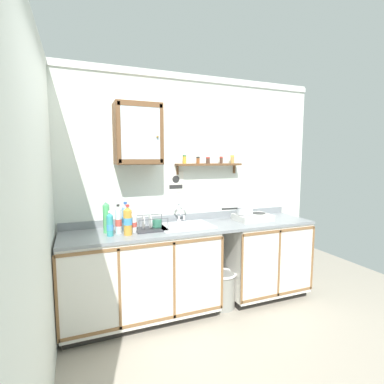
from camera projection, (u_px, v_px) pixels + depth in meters
The scene contains 22 objects.
floor at pixel (206, 321), 2.98m from camera, with size 5.79×5.79×0.00m, color #9E9384.
back_wall at pixel (185, 188), 3.40m from camera, with size 3.39×0.07×2.61m.
side_wall_left at pixel (40, 210), 2.03m from camera, with size 0.05×3.39×2.61m, color silver.
lower_cabinet_run at pixel (141, 277), 2.98m from camera, with size 1.57×0.61×0.91m.
lower_cabinet_run_right at pixel (263, 258), 3.53m from camera, with size 0.98×0.61×0.91m.
countertop at pixel (195, 227), 3.15m from camera, with size 2.75×0.63×0.03m, color gray.
backsplash at pixel (186, 217), 3.41m from camera, with size 2.75×0.02×0.08m, color gray.
sink at pixel (185, 228), 3.14m from camera, with size 0.57×0.47×0.42m.
hot_plate_stove at pixel (253, 217), 3.43m from camera, with size 0.41×0.31×0.08m.
saucepan at pixel (244, 210), 3.40m from camera, with size 0.39×0.20×0.09m.
bottle_opaque_white_0 at pixel (133, 222), 2.89m from camera, with size 0.08×0.08×0.22m.
bottle_detergent_teal_1 at pixel (110, 225), 2.72m from camera, with size 0.06×0.06×0.24m.
bottle_soda_green_2 at pixel (106, 218), 2.84m from camera, with size 0.07×0.07×0.32m.
bottle_water_blue_3 at pixel (126, 217), 2.97m from camera, with size 0.08×0.08×0.29m.
bottle_juice_amber_4 at pixel (128, 221), 2.76m from camera, with size 0.08×0.08×0.29m.
bottle_water_clear_5 at pixel (118, 220), 2.81m from camera, with size 0.06×0.06×0.29m.
dish_rack at pixel (150, 227), 2.96m from camera, with size 0.32×0.25×0.16m.
mug at pixel (157, 224), 3.01m from camera, with size 0.13×0.09×0.10m.
wall_cabinet at pixel (138, 134), 2.96m from camera, with size 0.47×0.33×0.61m.
spice_shelf at pixel (209, 164), 3.38m from camera, with size 0.80×0.14×0.22m.
warning_sign at pixel (176, 182), 3.32m from camera, with size 0.19×0.01×0.24m.
trash_bin at pixel (223, 289), 3.25m from camera, with size 0.31×0.31×0.40m.
Camera 1 is at (-1.17, -2.56, 1.67)m, focal length 27.15 mm.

